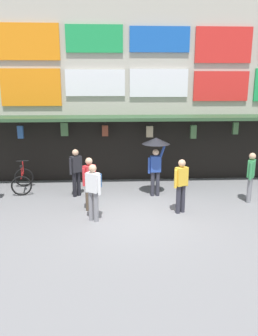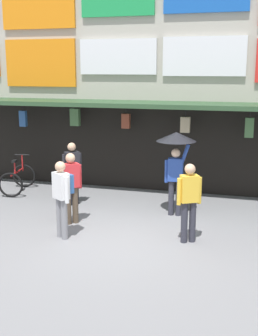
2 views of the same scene
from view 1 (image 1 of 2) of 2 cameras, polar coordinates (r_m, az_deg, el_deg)
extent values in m
plane|color=slate|center=(10.30, 0.77, -8.04)|extent=(80.00, 80.00, 0.00)
cube|color=#B2AD9E|center=(14.13, -0.43, 14.60)|extent=(18.00, 1.20, 8.00)
cube|color=#2D4C2D|center=(12.90, -0.16, 8.41)|extent=(15.30, 1.40, 0.12)
cube|color=orange|center=(13.89, -16.69, 19.71)|extent=(2.34, 0.08, 1.32)
cube|color=green|center=(13.57, -5.87, 20.86)|extent=(2.14, 0.08, 1.00)
cube|color=blue|center=(13.69, 5.20, 20.77)|extent=(2.29, 0.08, 0.93)
cube|color=red|center=(14.21, 15.64, 19.32)|extent=(2.19, 0.08, 1.32)
cube|color=orange|center=(13.81, -16.19, 12.91)|extent=(2.29, 0.08, 1.40)
cube|color=white|center=(13.48, -5.70, 14.09)|extent=(2.29, 0.08, 1.00)
cube|color=white|center=(13.59, 5.04, 14.08)|extent=(2.27, 0.08, 1.06)
cube|color=red|center=(14.14, 15.22, 13.16)|extent=(2.18, 0.08, 1.14)
cylinder|color=black|center=(13.45, -17.92, 7.24)|extent=(0.02, 0.02, 0.22)
cube|color=#2D5693|center=(13.49, -17.81, 5.77)|extent=(0.21, 0.13, 0.47)
cylinder|color=black|center=(13.26, -10.88, 7.78)|extent=(0.02, 0.02, 0.13)
cube|color=#477042|center=(13.30, -10.81, 6.43)|extent=(0.27, 0.16, 0.51)
cylinder|color=black|center=(13.16, -4.07, 7.70)|extent=(0.02, 0.02, 0.24)
cube|color=brown|center=(13.20, -4.04, 6.29)|extent=(0.23, 0.14, 0.42)
cylinder|color=black|center=(13.16, 3.51, 7.64)|extent=(0.02, 0.02, 0.27)
cube|color=tan|center=(13.20, 3.49, 6.14)|extent=(0.26, 0.15, 0.43)
cylinder|color=black|center=(13.39, 10.85, 7.61)|extent=(0.02, 0.02, 0.24)
cube|color=#477042|center=(13.43, 10.78, 6.01)|extent=(0.23, 0.14, 0.52)
cylinder|color=black|center=(13.88, 17.58, 7.63)|extent=(0.02, 0.02, 0.14)
cube|color=#477042|center=(13.91, 17.49, 6.40)|extent=(0.20, 0.12, 0.46)
cube|color=black|center=(13.77, -0.29, 3.10)|extent=(15.30, 0.04, 2.50)
torus|color=black|center=(13.60, -17.27, -1.54)|extent=(0.72, 0.18, 0.72)
torus|color=black|center=(12.55, -17.65, -2.87)|extent=(0.72, 0.18, 0.72)
cylinder|color=#B21E1E|center=(13.01, -17.54, -1.12)|extent=(0.21, 0.98, 0.05)
cylinder|color=#B21E1E|center=(12.81, -17.65, -0.58)|extent=(0.04, 0.04, 0.35)
cube|color=black|center=(12.76, -17.71, 0.24)|extent=(0.13, 0.21, 0.06)
cylinder|color=#B21E1E|center=(13.42, -17.43, 0.09)|extent=(0.04, 0.04, 0.50)
cylinder|color=black|center=(13.36, -17.51, 1.13)|extent=(0.44, 0.11, 0.04)
cylinder|color=gray|center=(11.93, 19.59, -3.51)|extent=(0.14, 0.14, 0.88)
cylinder|color=gray|center=(12.10, 19.67, -3.27)|extent=(0.14, 0.14, 0.88)
cube|color=#388E51|center=(11.83, 19.91, -0.06)|extent=(0.36, 0.42, 0.56)
sphere|color=tan|center=(11.74, 20.08, 1.88)|extent=(0.22, 0.22, 0.22)
cylinder|color=#388E51|center=(11.63, 19.80, -0.54)|extent=(0.09, 0.09, 0.56)
cylinder|color=#388E51|center=(12.05, 19.99, -0.05)|extent=(0.09, 0.09, 0.56)
cylinder|color=#2D2D38|center=(11.94, 4.00, -2.68)|extent=(0.14, 0.14, 0.88)
cylinder|color=#2D2D38|center=(11.97, 4.85, -2.65)|extent=(0.14, 0.14, 0.88)
cube|color=#28479E|center=(11.77, 4.49, 0.69)|extent=(0.37, 0.25, 0.56)
sphere|color=beige|center=(11.68, 4.53, 2.65)|extent=(0.22, 0.22, 0.22)
cylinder|color=#28479E|center=(11.74, 3.43, 0.43)|extent=(0.09, 0.09, 0.56)
cylinder|color=#28479E|center=(11.73, 5.58, 2.62)|extent=(0.23, 0.09, 0.48)
cylinder|color=#4C3823|center=(11.71, 5.59, 3.13)|extent=(0.02, 0.02, 0.55)
cone|color=black|center=(11.61, 4.57, 4.58)|extent=(0.96, 0.96, 0.22)
cylinder|color=black|center=(11.98, -9.17, -2.77)|extent=(0.14, 0.14, 0.88)
cylinder|color=black|center=(12.08, -8.48, -2.60)|extent=(0.14, 0.14, 0.88)
cube|color=#232328|center=(11.85, -8.95, 0.65)|extent=(0.41, 0.40, 0.56)
sphere|color=tan|center=(11.76, -9.03, 2.60)|extent=(0.22, 0.22, 0.22)
cylinder|color=#232328|center=(11.73, -9.81, 0.24)|extent=(0.09, 0.09, 0.56)
cylinder|color=#232328|center=(11.99, -8.10, 0.60)|extent=(0.09, 0.09, 0.56)
cylinder|color=#2D2D38|center=(10.46, 8.30, -5.27)|extent=(0.14, 0.14, 0.88)
cylinder|color=#2D2D38|center=(10.57, 9.05, -5.09)|extent=(0.14, 0.14, 0.88)
cube|color=gold|center=(10.30, 8.83, -1.39)|extent=(0.42, 0.36, 0.56)
sphere|color=tan|center=(10.20, 8.91, 0.83)|extent=(0.22, 0.22, 0.22)
cylinder|color=gold|center=(10.18, 7.87, -1.84)|extent=(0.09, 0.09, 0.56)
cylinder|color=gold|center=(10.45, 9.74, -1.49)|extent=(0.09, 0.09, 0.56)
cylinder|color=brown|center=(10.75, -6.25, -4.65)|extent=(0.14, 0.14, 0.88)
cylinder|color=brown|center=(10.64, -6.97, -4.88)|extent=(0.14, 0.14, 0.88)
cube|color=red|center=(10.49, -6.72, -1.04)|extent=(0.41, 0.41, 0.56)
sphere|color=tan|center=(10.39, -6.78, 1.14)|extent=(0.22, 0.22, 0.22)
cylinder|color=red|center=(10.64, -5.83, -1.07)|extent=(0.09, 0.09, 0.56)
cylinder|color=red|center=(10.36, -7.61, -1.54)|extent=(0.09, 0.09, 0.56)
cylinder|color=gray|center=(9.80, -5.57, -6.54)|extent=(0.14, 0.14, 0.88)
cylinder|color=gray|center=(9.90, -6.42, -6.34)|extent=(0.14, 0.14, 0.88)
cube|color=white|center=(9.62, -6.11, -2.42)|extent=(0.42, 0.38, 0.56)
sphere|color=tan|center=(9.51, -6.17, -0.05)|extent=(0.22, 0.22, 0.22)
cylinder|color=white|center=(9.51, -5.03, -2.91)|extent=(0.09, 0.09, 0.56)
cylinder|color=white|center=(9.76, -7.14, -2.51)|extent=(0.09, 0.09, 0.56)
cube|color=#2D5693|center=(9.74, -5.56, -2.08)|extent=(0.32, 0.29, 0.40)
camera|label=2|loc=(3.43, 68.94, -0.49)|focal=47.03mm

